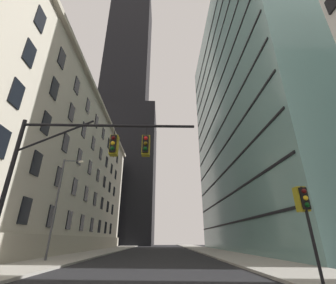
{
  "coord_description": "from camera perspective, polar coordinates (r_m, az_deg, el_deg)",
  "views": [
    {
      "loc": [
        0.72,
        -7.26,
        1.74
      ],
      "look_at": [
        1.6,
        27.24,
        16.66
      ],
      "focal_mm": 24.18,
      "sensor_mm": 36.0,
      "label": 1
    }
  ],
  "objects": [
    {
      "name": "station_building",
      "position": [
        40.07,
        -31.27,
        -3.93
      ],
      "size": [
        17.07,
        63.43,
        25.59
      ],
      "color": "beige",
      "rests_on": "ground"
    },
    {
      "name": "dark_skyscraper",
      "position": [
        108.67,
        -10.21,
        15.47
      ],
      "size": [
        26.95,
        26.95,
        229.06
      ],
      "color": "black",
      "rests_on": "ground"
    },
    {
      "name": "glass_office_midrise",
      "position": [
        48.48,
        23.43,
        7.87
      ],
      "size": [
        19.63,
        43.41,
        50.63
      ],
      "color": "gray",
      "rests_on": "ground"
    },
    {
      "name": "traffic_signal_mast",
      "position": [
        11.74,
        -19.89,
        -4.02
      ],
      "size": [
        8.97,
        0.63,
        7.32
      ],
      "color": "black",
      "rests_on": "sidewalk_left"
    },
    {
      "name": "traffic_light_near_right",
      "position": [
        11.46,
        30.99,
        -13.29
      ],
      "size": [
        0.4,
        0.63,
        3.71
      ],
      "color": "black",
      "rests_on": "sidewalk_right"
    },
    {
      "name": "street_lamppost",
      "position": [
        23.59,
        -25.57,
        -12.5
      ],
      "size": [
        2.03,
        0.32,
        8.85
      ],
      "color": "#47474C",
      "rests_on": "sidewalk_left"
    }
  ]
}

